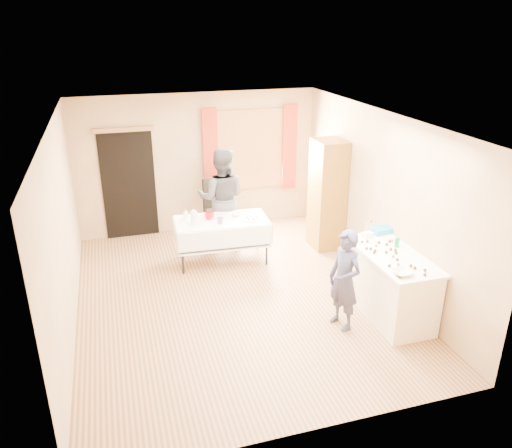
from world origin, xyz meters
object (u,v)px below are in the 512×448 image
object	(u,v)px
cabinet	(327,195)
counter	(389,284)
chair	(219,219)
girl	(345,280)
woman	(222,198)
party_table	(222,236)

from	to	relation	value
cabinet	counter	world-z (taller)	cabinet
cabinet	chair	distance (m)	2.09
chair	girl	xyz separation A→B (m)	(0.89, -3.43, 0.36)
girl	woman	size ratio (longest dim) A/B	0.77
cabinet	girl	distance (m)	2.59
party_table	woman	world-z (taller)	woman
cabinet	woman	xyz separation A→B (m)	(-1.76, 0.56, -0.08)
cabinet	girl	world-z (taller)	cabinet
party_table	chair	size ratio (longest dim) A/B	1.44
chair	counter	bearing A→B (deg)	-81.23
girl	cabinet	bearing A→B (deg)	143.20
cabinet	party_table	distance (m)	1.99
party_table	woman	xyz separation A→B (m)	(0.16, 0.64, 0.44)
party_table	chair	distance (m)	1.11
counter	cabinet	bearing A→B (deg)	87.55
cabinet	counter	bearing A→B (deg)	-92.45
girl	woman	world-z (taller)	woman
party_table	cabinet	bearing A→B (deg)	5.70
party_table	chair	bearing A→B (deg)	82.57
cabinet	woman	world-z (taller)	cabinet
girl	chair	bearing A→B (deg)	176.56
cabinet	counter	size ratio (longest dim) A/B	1.28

